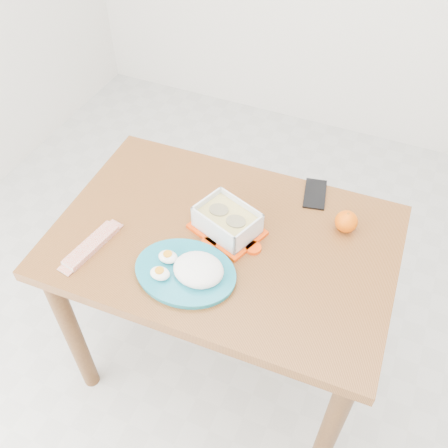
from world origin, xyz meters
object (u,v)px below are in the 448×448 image
at_px(orange_fruit, 346,221).
at_px(food_container, 227,222).
at_px(dining_table, 224,262).
at_px(rice_plate, 189,270).
at_px(smartphone, 315,194).

bearing_deg(orange_fruit, food_container, -155.39).
height_order(dining_table, rice_plate, rice_plate).
bearing_deg(food_container, rice_plate, -78.46).
bearing_deg(smartphone, food_container, -139.27).
xyz_separation_m(food_container, smartphone, (0.20, 0.26, -0.04)).
relative_size(dining_table, smartphone, 7.61).
bearing_deg(food_container, orange_fruit, 44.79).
relative_size(food_container, orange_fruit, 3.54).
bearing_deg(orange_fruit, smartphone, 138.46).
distance_m(dining_table, food_container, 0.16).
bearing_deg(orange_fruit, rice_plate, -135.77).
height_order(food_container, orange_fruit, food_container).
distance_m(dining_table, orange_fruit, 0.40).
xyz_separation_m(orange_fruit, smartphone, (-0.13, 0.11, -0.03)).
distance_m(food_container, smartphone, 0.33).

